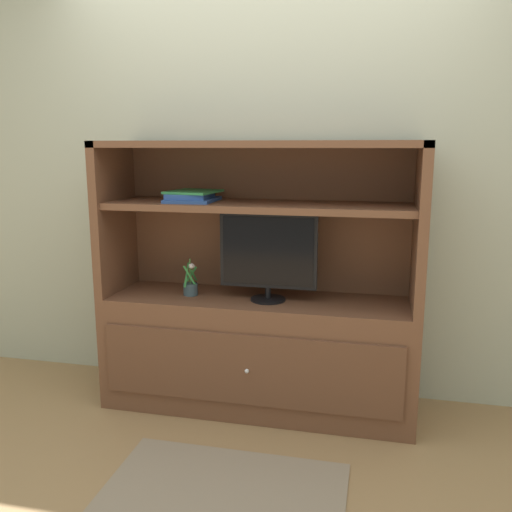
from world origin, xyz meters
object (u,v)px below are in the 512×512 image
(tv_monitor, at_px, (268,255))
(potted_plant, at_px, (191,287))
(media_console, at_px, (258,325))
(magazine_stack, at_px, (192,196))

(tv_monitor, distance_m, potted_plant, 0.50)
(media_console, xyz_separation_m, magazine_stack, (-0.37, -0.01, 0.72))
(potted_plant, distance_m, magazine_stack, 0.51)
(media_console, bearing_deg, potted_plant, -175.52)
(media_console, bearing_deg, magazine_stack, -178.34)
(potted_plant, height_order, magazine_stack, magazine_stack)
(media_console, xyz_separation_m, tv_monitor, (0.06, -0.04, 0.42))
(media_console, bearing_deg, tv_monitor, -31.62)
(media_console, distance_m, potted_plant, 0.44)
(potted_plant, xyz_separation_m, magazine_stack, (0.01, 0.02, 0.51))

